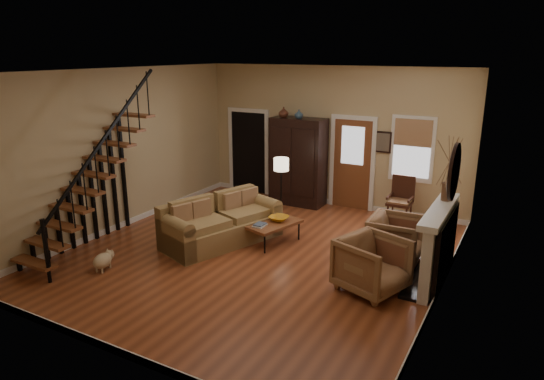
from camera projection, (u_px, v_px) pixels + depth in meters
The scene contains 15 objects.
room at pixel (282, 155), 10.22m from camera, with size 7.00×7.33×3.30m.
staircase at pixel (87, 168), 8.71m from camera, with size 0.94×2.80×3.20m, color brown, non-canonical shape.
fireplace at pixel (441, 239), 7.73m from camera, with size 0.33×1.95×2.30m.
armoire at pixel (298, 162), 11.64m from camera, with size 1.30×0.60×2.10m, color black, non-canonical shape.
vase_a at pixel (284, 112), 11.40m from camera, with size 0.24×0.24×0.25m, color #4C2619.
vase_b at pixel (299, 114), 11.21m from camera, with size 0.20×0.20×0.21m, color #334C60.
sofa at pixel (222, 222), 9.40m from camera, with size 1.00×2.31×0.86m, color olive, non-canonical shape.
coffee_table at pixel (273, 233), 9.44m from camera, with size 0.64×1.09×0.42m, color brown, non-canonical shape.
bowl at pixel (279, 218), 9.48m from camera, with size 0.37×0.37×0.09m, color orange.
books at pixel (260, 225), 9.18m from camera, with size 0.20×0.27×0.05m, color beige, non-canonical shape.
armchair_left at pixel (372, 265), 7.51m from camera, with size 0.92×0.95×0.87m, color brown.
armchair_right at pixel (396, 239), 8.59m from camera, with size 0.88×0.91×0.83m, color brown.
floor_lamp at pixel (281, 190), 10.49m from camera, with size 0.33×0.33×1.42m, color black, non-canonical shape.
side_chair at pixel (400, 201), 10.44m from camera, with size 0.54×0.54×1.02m, color #391B12, non-canonical shape.
dog at pixel (103, 262), 8.26m from camera, with size 0.25×0.43×0.31m, color beige, non-canonical shape.
Camera 1 is at (4.25, -7.11, 3.64)m, focal length 32.00 mm.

